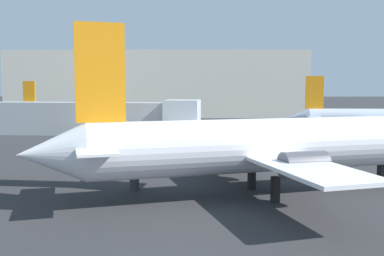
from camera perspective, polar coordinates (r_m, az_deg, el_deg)
airplane_at_gate at (r=31.61m, az=10.93°, el=-2.10°), size 34.36×21.59×11.50m
airplane_distant at (r=71.11m, az=22.42°, el=1.18°), size 26.19×23.09×9.07m
airplane_far_left at (r=89.51m, az=-14.32°, el=2.27°), size 28.66×23.44×8.52m
jet_bridge at (r=33.55m, az=-14.09°, el=0.93°), size 19.45×4.08×6.65m
terminal_building at (r=118.36m, az=-4.07°, el=5.63°), size 72.40×27.94×15.96m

